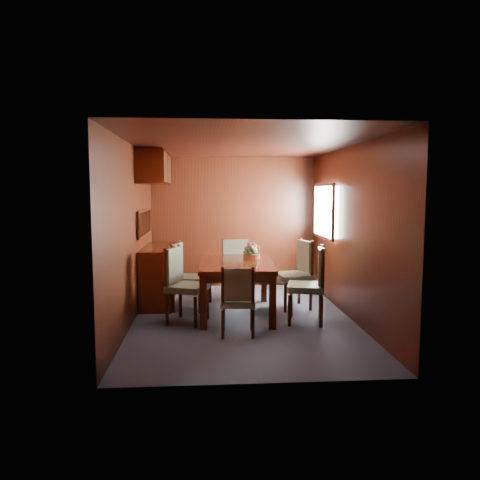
{
  "coord_description": "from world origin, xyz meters",
  "views": [
    {
      "loc": [
        -0.5,
        -6.39,
        1.78
      ],
      "look_at": [
        0.0,
        0.5,
        1.05
      ],
      "focal_mm": 35.0,
      "sensor_mm": 36.0,
      "label": 1
    }
  ],
  "objects": [
    {
      "name": "chair_left_far",
      "position": [
        -0.83,
        0.54,
        0.56
      ],
      "size": [
        0.55,
        0.56,
        1.01
      ],
      "rotation": [
        0.0,
        0.0,
        -1.78
      ],
      "color": "black",
      "rests_on": "ground"
    },
    {
      "name": "ground",
      "position": [
        0.0,
        0.0,
        0.0
      ],
      "size": [
        4.5,
        4.5,
        0.0
      ],
      "primitive_type": "plane",
      "color": "#303441",
      "rests_on": "ground"
    },
    {
      "name": "flower_centerpiece",
      "position": [
        0.17,
        0.5,
        0.89
      ],
      "size": [
        0.27,
        0.27,
        0.27
      ],
      "color": "#C8663D",
      "rests_on": "dining_table"
    },
    {
      "name": "chair_right_far",
      "position": [
        0.88,
        0.54,
        0.58
      ],
      "size": [
        0.57,
        0.59,
        1.05
      ],
      "rotation": [
        0.0,
        0.0,
        1.79
      ],
      "color": "black",
      "rests_on": "ground"
    },
    {
      "name": "chair_left_near",
      "position": [
        -0.83,
        -0.13,
        0.57
      ],
      "size": [
        0.62,
        0.63,
        1.03
      ],
      "rotation": [
        0.0,
        0.0,
        -1.94
      ],
      "color": "black",
      "rests_on": "ground"
    },
    {
      "name": "chair_foot",
      "position": [
        -0.0,
        1.34,
        0.54
      ],
      "size": [
        0.49,
        0.47,
        0.98
      ],
      "rotation": [
        0.0,
        0.0,
        3.2
      ],
      "color": "black",
      "rests_on": "ground"
    },
    {
      "name": "dining_table",
      "position": [
        -0.06,
        0.22,
        0.66
      ],
      "size": [
        1.1,
        1.68,
        0.77
      ],
      "rotation": [
        0.0,
        0.0,
        -0.05
      ],
      "color": "#391107",
      "rests_on": "ground"
    },
    {
      "name": "sideboard",
      "position": [
        -1.25,
        1.0,
        0.45
      ],
      "size": [
        0.48,
        1.4,
        0.9
      ],
      "primitive_type": "cube",
      "color": "#391107",
      "rests_on": "ground"
    },
    {
      "name": "room_shell",
      "position": [
        -0.1,
        0.33,
        1.63
      ],
      "size": [
        3.06,
        4.52,
        2.41
      ],
      "color": "black",
      "rests_on": "ground"
    },
    {
      "name": "chair_head",
      "position": [
        -0.12,
        -0.81,
        0.49
      ],
      "size": [
        0.44,
        0.42,
        0.88
      ],
      "rotation": [
        0.0,
        0.0,
        -0.06
      ],
      "color": "black",
      "rests_on": "ground"
    },
    {
      "name": "chair_right_near",
      "position": [
        0.91,
        -0.29,
        0.58
      ],
      "size": [
        0.57,
        0.59,
        1.04
      ],
      "rotation": [
        0.0,
        0.0,
        1.35
      ],
      "color": "black",
      "rests_on": "ground"
    }
  ]
}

